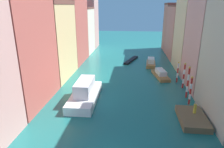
% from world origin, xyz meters
% --- Properties ---
extents(ground_plane, '(154.00, 154.00, 0.00)m').
position_xyz_m(ground_plane, '(0.00, 24.50, 0.00)').
color(ground_plane, '#1E6B66').
extents(building_left_1, '(6.71, 11.48, 15.63)m').
position_xyz_m(building_left_1, '(-14.17, 11.99, 7.82)').
color(building_left_1, '#B25147').
rests_on(building_left_1, ground).
extents(building_left_2, '(6.71, 11.39, 14.56)m').
position_xyz_m(building_left_2, '(-14.17, 23.54, 7.30)').
color(building_left_2, '#DBB77A').
rests_on(building_left_2, ground).
extents(building_left_3, '(6.71, 11.82, 21.77)m').
position_xyz_m(building_left_3, '(-14.17, 35.09, 10.90)').
color(building_left_3, '#B25147').
rests_on(building_left_3, ground).
extents(building_left_4, '(6.71, 9.54, 13.24)m').
position_xyz_m(building_left_4, '(-14.17, 45.70, 6.63)').
color(building_left_4, beige).
rests_on(building_left_4, ground).
extents(building_left_5, '(6.71, 7.74, 19.19)m').
position_xyz_m(building_left_5, '(-14.17, 54.32, 9.61)').
color(building_left_5, tan).
rests_on(building_left_5, ground).
extents(building_right_2, '(6.71, 10.10, 17.68)m').
position_xyz_m(building_right_2, '(14.17, 20.93, 8.85)').
color(building_right_2, tan).
rests_on(building_right_2, ground).
extents(building_right_3, '(6.71, 10.38, 16.05)m').
position_xyz_m(building_right_3, '(14.17, 31.29, 8.04)').
color(building_right_3, beige).
rests_on(building_right_3, ground).
extents(building_right_4, '(6.71, 11.82, 13.71)m').
position_xyz_m(building_right_4, '(14.17, 42.66, 6.86)').
color(building_right_4, '#C6705B').
rests_on(building_right_4, ground).
extents(building_right_5, '(6.71, 7.39, 14.36)m').
position_xyz_m(building_right_5, '(14.17, 52.19, 7.19)').
color(building_right_5, '#C6705B').
rests_on(building_right_5, ground).
extents(waterfront_dock, '(3.19, 5.40, 0.77)m').
position_xyz_m(waterfront_dock, '(8.99, 9.03, 0.39)').
color(waterfront_dock, brown).
rests_on(waterfront_dock, ground).
extents(person_on_dock, '(0.36, 0.36, 1.45)m').
position_xyz_m(person_on_dock, '(9.37, 9.72, 1.44)').
color(person_on_dock, gold).
rests_on(person_on_dock, waterfront_dock).
extents(mooring_pole_0, '(0.31, 0.31, 4.27)m').
position_xyz_m(mooring_pole_0, '(9.74, 13.73, 2.18)').
color(mooring_pole_0, red).
rests_on(mooring_pole_0, ground).
extents(mooring_pole_1, '(0.30, 0.30, 5.02)m').
position_xyz_m(mooring_pole_1, '(9.89, 16.02, 2.56)').
color(mooring_pole_1, red).
rests_on(mooring_pole_1, ground).
extents(mooring_pole_2, '(0.30, 0.30, 4.47)m').
position_xyz_m(mooring_pole_2, '(10.19, 19.95, 2.28)').
color(mooring_pole_2, red).
rests_on(mooring_pole_2, ground).
extents(mooring_pole_3, '(0.29, 0.29, 3.94)m').
position_xyz_m(mooring_pole_3, '(9.71, 22.62, 2.01)').
color(mooring_pole_3, red).
rests_on(mooring_pole_3, ground).
extents(vaporetto_white, '(3.76, 9.93, 3.17)m').
position_xyz_m(vaporetto_white, '(-5.53, 13.45, 1.15)').
color(vaporetto_white, white).
rests_on(vaporetto_white, ground).
extents(gondola_black, '(3.62, 8.14, 0.41)m').
position_xyz_m(gondola_black, '(1.01, 37.30, 0.20)').
color(gondola_black, black).
rests_on(gondola_black, ground).
extents(motorboat_0, '(3.13, 6.78, 1.53)m').
position_xyz_m(motorboat_0, '(7.04, 25.35, 0.58)').
color(motorboat_0, olive).
rests_on(motorboat_0, ground).
extents(motorboat_1, '(2.43, 5.67, 1.86)m').
position_xyz_m(motorboat_1, '(5.71, 33.30, 0.71)').
color(motorboat_1, olive).
rests_on(motorboat_1, ground).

